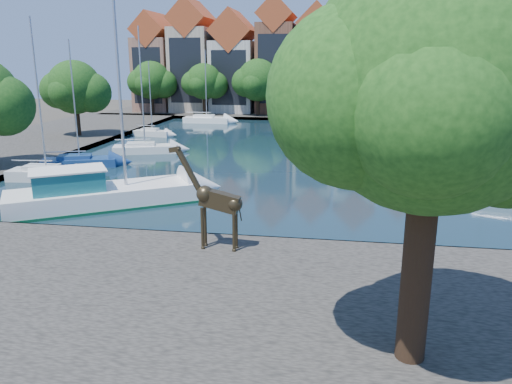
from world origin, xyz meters
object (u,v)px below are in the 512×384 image
plane_tree (438,94)px  sailboat_right_a (485,188)px  motorsailer (98,191)px  giraffe_statue (214,200)px  sailboat_left_a (47,171)px

plane_tree → sailboat_right_a: (7.06, 19.59, -7.06)m
plane_tree → sailboat_right_a: bearing=70.2°
motorsailer → sailboat_right_a: 23.76m
giraffe_statue → motorsailer: motorsailer is taller
plane_tree → giraffe_statue: 11.42m
plane_tree → sailboat_left_a: bearing=139.6°
sailboat_left_a → sailboat_right_a: sailboat_left_a is taller
motorsailer → sailboat_left_a: (-6.69, 5.67, -0.30)m
sailboat_left_a → motorsailer: bearing=-40.3°
sailboat_right_a → plane_tree: bearing=-109.8°
sailboat_left_a → sailboat_right_a: 29.68m
plane_tree → motorsailer: 21.97m
plane_tree → sailboat_left_a: sailboat_left_a is taller
giraffe_statue → sailboat_left_a: size_ratio=0.40×
plane_tree → motorsailer: size_ratio=0.89×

